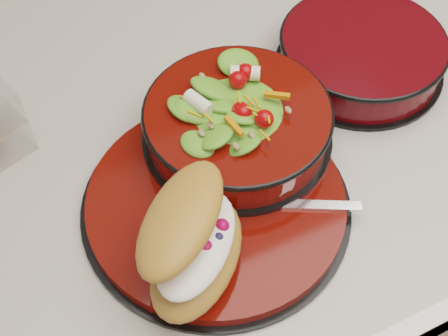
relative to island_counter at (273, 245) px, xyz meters
name	(u,v)px	position (x,y,z in m)	size (l,w,h in m)	color
island_counter	(273,245)	(0.00, 0.00, 0.00)	(1.24, 0.74, 0.90)	silver
dinner_plate	(217,203)	(-0.18, -0.14, 0.46)	(0.31, 0.31, 0.02)	black
salad_bowl	(237,118)	(-0.12, -0.07, 0.50)	(0.23, 0.23, 0.10)	black
croissant	(194,241)	(-0.24, -0.21, 0.51)	(0.16, 0.18, 0.09)	#C5803C
fork	(284,204)	(-0.12, -0.18, 0.47)	(0.15, 0.09, 0.00)	silver
extra_bowl	(361,52)	(0.09, -0.02, 0.48)	(0.23, 0.23, 0.05)	black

